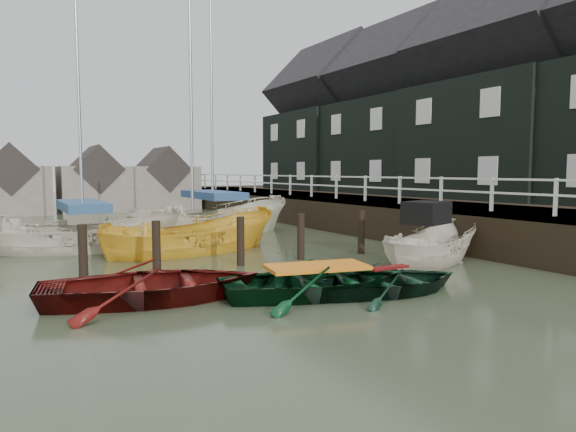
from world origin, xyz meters
TOP-DOWN VIEW (x-y plane):
  - ground at (0.00, 0.00)m, footprint 120.00×120.00m
  - pier at (9.48, 10.00)m, footprint 3.04×32.00m
  - land_strip at (15.00, 10.00)m, footprint 14.00×38.00m
  - quay_houses at (14.99, 8.66)m, footprint 6.52×28.14m
  - mooring_pilings at (-1.11, 3.00)m, footprint 13.72×0.22m
  - far_sheds at (0.83, 26.00)m, footprint 14.00×4.08m
  - rowboat_red at (-2.00, 0.31)m, footprint 5.03×3.98m
  - rowboat_green at (1.20, -0.99)m, footprint 4.71×3.78m
  - rowboat_dkgreen at (2.72, -1.56)m, footprint 3.93×3.03m
  - motorboat at (6.11, 0.54)m, footprint 4.78×3.06m
  - sailboat_b at (-2.25, 8.30)m, footprint 6.94×3.93m
  - sailboat_c at (0.90, 6.20)m, footprint 6.80×3.56m
  - sailboat_d at (3.14, 10.07)m, footprint 7.69×3.72m

SIDE VIEW (x-z plane):
  - ground at x=0.00m, z-range 0.00..0.00m
  - land_strip at x=15.00m, z-range -0.75..0.75m
  - rowboat_red at x=-2.00m, z-range -0.47..0.47m
  - rowboat_green at x=1.20m, z-range -0.43..0.43m
  - rowboat_dkgreen at x=2.72m, z-range -0.38..0.38m
  - sailboat_c at x=0.90m, z-range -4.83..4.85m
  - sailboat_d at x=3.14m, z-range -6.38..6.50m
  - sailboat_b at x=-2.25m, z-range -5.48..5.61m
  - motorboat at x=6.11m, z-range -1.24..1.42m
  - mooring_pilings at x=-1.11m, z-range -0.40..1.40m
  - pier at x=9.48m, z-range -0.64..2.06m
  - far_sheds at x=0.83m, z-range -0.34..4.06m
  - quay_houses at x=14.99m, z-range 0.68..10.68m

